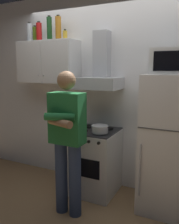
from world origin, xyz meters
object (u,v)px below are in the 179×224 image
upper_cabinet (48,62)px  microwave (174,61)px  stove_oven (94,161)px  refrigerator (169,145)px  bottle_liquor_amber (58,28)px  bottle_soda_red (39,32)px  range_hood (99,74)px  bottle_spice_jar (65,35)px  bottle_olive_oil (35,34)px  bottle_vodka_clear (29,33)px  person_standing (67,139)px  cooking_pot (100,129)px  bottle_wine_green (49,29)px

upper_cabinet → microwave: bearing=-3.5°
stove_oven → refrigerator: size_ratio=0.55×
microwave → bottle_liquor_amber: bearing=176.1°
upper_cabinet → bottle_liquor_amber: size_ratio=2.70×
microwave → bottle_soda_red: bearing=177.6°
range_hood → bottle_spice_jar: bearing=-177.9°
stove_oven → bottle_olive_oil: bearing=173.1°
upper_cabinet → bottle_olive_oil: bottle_olive_oil is taller
microwave → bottle_spice_jar: bottle_spice_jar is taller
microwave → bottle_vodka_clear: 2.14m
person_standing → bottle_olive_oil: bottle_olive_oil is taller
upper_cabinet → bottle_spice_jar: size_ratio=6.55×
cooking_pot → bottle_liquor_amber: bearing=161.9°
refrigerator → person_standing: (-1.00, -0.61, 0.10)m
microwave → bottle_soda_red: size_ratio=1.78×
bottle_vodka_clear → range_hood: bearing=-1.2°
refrigerator → bottle_wine_green: bottle_wine_green is taller
bottle_wine_green → bottle_vodka_clear: bottle_wine_green is taller
range_hood → bottle_liquor_amber: bearing=-179.9°
range_hood → bottle_soda_red: size_ratio=2.77×
range_hood → upper_cabinet: bearing=-179.9°
range_hood → bottle_olive_oil: 1.16m
stove_oven → bottle_liquor_amber: bearing=168.5°
refrigerator → bottle_liquor_amber: bearing=175.5°
bottle_olive_oil → bottle_vodka_clear: 0.13m
upper_cabinet → refrigerator: bearing=-4.1°
refrigerator → bottle_olive_oil: bearing=176.5°
range_hood → bottle_soda_red: (-0.93, -0.03, 0.58)m
stove_oven → range_hood: size_ratio=1.17×
person_standing → cooking_pot: person_standing is taller
upper_cabinet → bottle_liquor_amber: 0.50m
cooking_pot → bottle_wine_green: bottle_wine_green is taller
range_hood → bottle_spice_jar: (-0.50, -0.02, 0.51)m
upper_cabinet → bottle_soda_red: 0.45m
microwave → bottle_liquor_amber: bottle_liquor_amber is taller
stove_oven → bottle_wine_green: size_ratio=2.58×
bottle_soda_red → bottle_vodka_clear: bottle_vodka_clear is taller
upper_cabinet → range_hood: size_ratio=1.20×
person_standing → bottle_soda_red: (-0.88, 0.70, 1.28)m
cooking_pot → bottle_vodka_clear: size_ratio=1.09×
microwave → bottle_wine_green: (-1.71, 0.10, 0.47)m
stove_oven → bottle_vodka_clear: size_ratio=3.06×
refrigerator → cooking_pot: 0.84m
bottle_liquor_amber → bottle_olive_oil: size_ratio=1.47×
stove_oven → bottle_wine_green: (-0.76, 0.12, 1.78)m
person_standing → bottle_olive_oil: 1.75m
cooking_pot → bottle_olive_oil: 1.71m
range_hood → microwave: bearing=-6.5°
stove_oven → bottle_vodka_clear: 2.10m
bottle_soda_red → bottle_olive_oil: (-0.09, 0.02, -0.02)m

